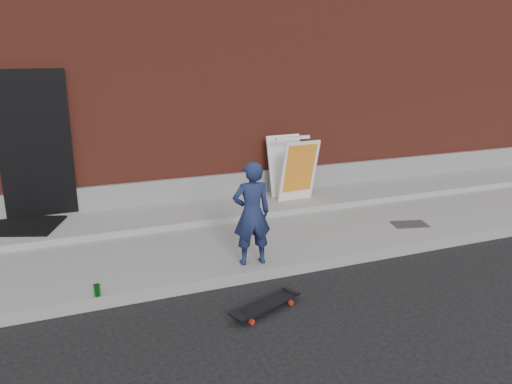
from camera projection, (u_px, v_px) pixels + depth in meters
name	position (u px, v px, depth m)	size (l,w,h in m)	color
ground	(266.00, 280.00, 6.27)	(80.00, 80.00, 0.00)	black
sidewalk	(228.00, 235.00, 7.59)	(20.00, 3.00, 0.15)	gray
apron	(211.00, 210.00, 8.36)	(20.00, 1.20, 0.10)	gray
building	(153.00, 63.00, 11.83)	(20.00, 8.10, 5.00)	maroon
child	(252.00, 213.00, 6.24)	(0.49, 0.32, 1.34)	#1A2349
skateboard	(266.00, 305.00, 5.51)	(0.89, 0.53, 0.10)	red
pizza_sign	(293.00, 168.00, 8.74)	(0.70, 0.81, 1.10)	silver
soda_can	(97.00, 290.00, 5.54)	(0.07, 0.07, 0.14)	#1A8628
doormat	(22.00, 226.00, 7.43)	(1.06, 0.86, 0.03)	black
utility_plate	(410.00, 224.00, 7.81)	(0.53, 0.34, 0.02)	#58585D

